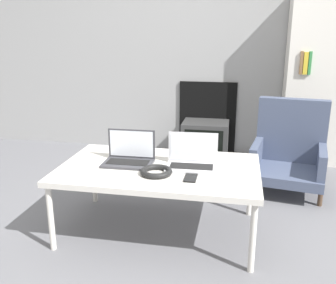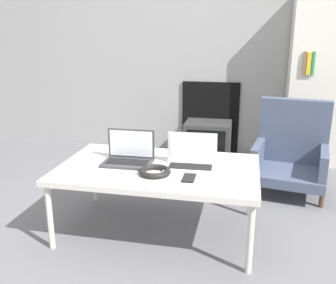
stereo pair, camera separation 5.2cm
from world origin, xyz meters
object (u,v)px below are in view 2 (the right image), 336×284
at_px(laptop_left, 129,156).
at_px(tv, 208,139).
at_px(headphones, 155,171).
at_px(phone, 189,178).
at_px(armchair, 291,151).
at_px(laptop_right, 191,160).

xyz_separation_m(laptop_left, tv, (0.36, 1.59, -0.31)).
bearing_deg(headphones, phone, -8.83).
xyz_separation_m(headphones, armchair, (0.90, 1.05, -0.14)).
bearing_deg(armchair, laptop_left, -132.27).
distance_m(laptop_left, phone, 0.48).
relative_size(laptop_left, armchair, 0.43).
bearing_deg(phone, tv, 92.46).
bearing_deg(laptop_right, laptop_left, 177.60).
distance_m(laptop_right, armchair, 1.14).
xyz_separation_m(laptop_left, phone, (0.43, -0.20, -0.04)).
bearing_deg(laptop_left, laptop_right, -0.98).
xyz_separation_m(phone, armchair, (0.69, 1.08, -0.13)).
relative_size(headphones, phone, 1.54).
height_order(laptop_left, headphones, laptop_left).
bearing_deg(headphones, laptop_left, 142.09).
distance_m(headphones, tv, 1.79).
distance_m(laptop_left, laptop_right, 0.41).
bearing_deg(laptop_left, phone, -26.17).
xyz_separation_m(laptop_right, headphones, (-0.20, -0.17, -0.03)).
xyz_separation_m(phone, tv, (-0.08, 1.79, -0.27)).
height_order(laptop_right, tv, laptop_right).
bearing_deg(tv, phone, -87.54).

